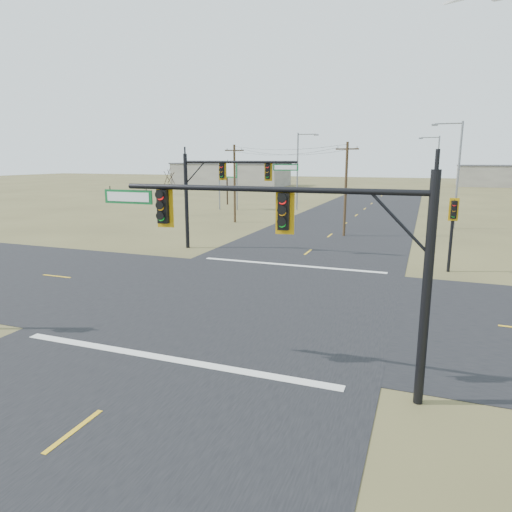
# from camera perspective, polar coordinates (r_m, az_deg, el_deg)

# --- Properties ---
(ground) EXTENTS (320.00, 320.00, 0.00)m
(ground) POSITION_cam_1_polar(r_m,az_deg,el_deg) (22.53, -0.95, -5.28)
(ground) COLOR olive
(ground) RESTS_ON ground
(road_ew) EXTENTS (160.00, 14.00, 0.02)m
(road_ew) POSITION_cam_1_polar(r_m,az_deg,el_deg) (22.53, -0.95, -5.26)
(road_ew) COLOR black
(road_ew) RESTS_ON ground
(road_ns) EXTENTS (14.00, 160.00, 0.02)m
(road_ns) POSITION_cam_1_polar(r_m,az_deg,el_deg) (22.53, -0.95, -5.25)
(road_ns) COLOR black
(road_ns) RESTS_ON ground
(stop_bar_near) EXTENTS (12.00, 0.40, 0.01)m
(stop_bar_near) POSITION_cam_1_polar(r_m,az_deg,el_deg) (16.22, -10.90, -12.48)
(stop_bar_near) COLOR silver
(stop_bar_near) RESTS_ON road_ns
(stop_bar_far) EXTENTS (12.00, 0.40, 0.01)m
(stop_bar_far) POSITION_cam_1_polar(r_m,az_deg,el_deg) (29.39, 4.39, -1.14)
(stop_bar_far) COLOR silver
(stop_bar_far) RESTS_ON road_ns
(mast_arm_near) EXTENTS (10.33, 0.47, 6.45)m
(mast_arm_near) POSITION_cam_1_polar(r_m,az_deg,el_deg) (13.22, 3.75, 3.36)
(mast_arm_near) COLOR black
(mast_arm_near) RESTS_ON ground
(mast_arm_far) EXTENTS (8.84, 0.57, 7.10)m
(mast_arm_far) POSITION_cam_1_polar(r_m,az_deg,el_deg) (33.66, -4.29, 9.30)
(mast_arm_far) COLOR black
(mast_arm_far) RESTS_ON ground
(pedestal_signal_ne) EXTENTS (0.61, 0.53, 4.50)m
(pedestal_signal_ne) POSITION_cam_1_polar(r_m,az_deg,el_deg) (29.43, 23.40, 4.34)
(pedestal_signal_ne) COLOR black
(pedestal_signal_ne) RESTS_ON ground
(utility_pole_near) EXTENTS (1.99, 0.24, 8.16)m
(utility_pole_near) POSITION_cam_1_polar(r_m,az_deg,el_deg) (40.89, 11.16, 8.40)
(utility_pole_near) COLOR #4A361F
(utility_pole_near) RESTS_ON ground
(utility_pole_far) EXTENTS (1.87, 0.94, 8.21)m
(utility_pole_far) POSITION_cam_1_polar(r_m,az_deg,el_deg) (49.29, -2.70, 9.21)
(utility_pole_far) COLOR #4A361F
(utility_pole_far) RESTS_ON ground
(highway_sign) EXTENTS (3.18, 1.45, 6.44)m
(highway_sign) POSITION_cam_1_polar(r_m,az_deg,el_deg) (61.83, -3.52, 9.97)
(highway_sign) COLOR slate
(highway_sign) RESTS_ON ground
(streetlight_a) EXTENTS (2.84, 0.29, 10.22)m
(streetlight_a) POSITION_cam_1_polar(r_m,az_deg,el_deg) (48.52, 23.73, 9.88)
(streetlight_a) COLOR slate
(streetlight_a) RESTS_ON ground
(streetlight_b) EXTENTS (2.73, 0.32, 9.77)m
(streetlight_b) POSITION_cam_1_polar(r_m,az_deg,el_deg) (67.30, 21.50, 10.15)
(streetlight_b) COLOR slate
(streetlight_b) RESTS_ON ground
(streetlight_c) EXTENTS (2.81, 0.37, 10.07)m
(streetlight_c) POSITION_cam_1_polar(r_m,az_deg,el_deg) (61.53, 5.41, 10.98)
(streetlight_c) COLOR slate
(streetlight_c) RESTS_ON ground
(bare_tree_a) EXTENTS (2.86, 2.86, 5.97)m
(bare_tree_a) POSITION_cam_1_polar(r_m,az_deg,el_deg) (56.26, -10.80, 9.79)
(bare_tree_a) COLOR black
(bare_tree_a) RESTS_ON ground
(bare_tree_b) EXTENTS (3.25, 3.25, 6.99)m
(bare_tree_b) POSITION_cam_1_polar(r_m,az_deg,el_deg) (68.98, -3.66, 11.06)
(bare_tree_b) COLOR black
(bare_tree_b) RESTS_ON ground
(warehouse_left) EXTENTS (28.00, 14.00, 5.50)m
(warehouse_left) POSITION_cam_1_polar(r_m,az_deg,el_deg) (120.05, -3.10, 10.10)
(warehouse_left) COLOR #9A9689
(warehouse_left) RESTS_ON ground
(warehouse_mid) EXTENTS (20.00, 12.00, 5.00)m
(warehouse_mid) POSITION_cam_1_polar(r_m,az_deg,el_deg) (131.21, 28.31, 8.76)
(warehouse_mid) COLOR #9A9689
(warehouse_mid) RESTS_ON ground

